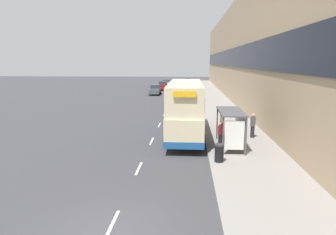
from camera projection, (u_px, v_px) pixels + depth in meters
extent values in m
plane|color=#38383D|center=(108.00, 232.00, 10.48)|extent=(220.00, 220.00, 0.00)
cube|color=gray|center=(212.00, 99.00, 47.77)|extent=(5.00, 93.00, 0.14)
cube|color=tan|center=(240.00, 53.00, 46.18)|extent=(3.00, 93.00, 14.41)
cube|color=black|center=(229.00, 58.00, 46.42)|extent=(0.12, 89.28, 2.59)
cube|color=silver|center=(112.00, 224.00, 10.99)|extent=(0.12, 2.00, 0.01)
cube|color=silver|center=(139.00, 168.00, 16.74)|extent=(0.12, 2.00, 0.01)
cube|color=silver|center=(152.00, 141.00, 22.49)|extent=(0.12, 2.00, 0.01)
cube|color=silver|center=(159.00, 125.00, 28.24)|extent=(0.12, 2.00, 0.01)
cube|color=silver|center=(164.00, 114.00, 33.99)|extent=(0.12, 2.00, 0.01)
cube|color=silver|center=(168.00, 107.00, 39.75)|extent=(0.12, 2.00, 0.01)
cube|color=silver|center=(171.00, 101.00, 45.50)|extent=(0.12, 2.00, 0.01)
cube|color=silver|center=(173.00, 97.00, 51.25)|extent=(0.12, 2.00, 0.01)
cube|color=silver|center=(174.00, 93.00, 57.00)|extent=(0.12, 2.00, 0.01)
cube|color=#4C4C51|center=(231.00, 111.00, 20.23)|extent=(1.60, 4.20, 0.08)
cylinder|color=#4C4C51|center=(223.00, 136.00, 18.54)|extent=(0.10, 0.10, 2.40)
cylinder|color=#4C4C51|center=(217.00, 123.00, 22.47)|extent=(0.10, 0.10, 2.40)
cylinder|color=#4C4C51|center=(246.00, 137.00, 18.45)|extent=(0.10, 0.10, 2.40)
cylinder|color=#4C4C51|center=(236.00, 123.00, 22.37)|extent=(0.10, 0.10, 2.40)
cube|color=#99A8B2|center=(240.00, 128.00, 20.39)|extent=(0.04, 3.68, 1.92)
cube|color=white|center=(234.00, 135.00, 18.55)|extent=(1.19, 0.10, 1.82)
cube|color=maroon|center=(233.00, 140.00, 20.58)|extent=(0.36, 2.80, 0.08)
cube|color=beige|center=(185.00, 119.00, 23.57)|extent=(2.55, 10.36, 1.85)
cube|color=beige|center=(185.00, 95.00, 23.22)|extent=(2.50, 10.05, 1.95)
cube|color=#1E518C|center=(185.00, 128.00, 23.70)|extent=(2.58, 10.41, 0.45)
cube|color=#2D3847|center=(185.00, 115.00, 23.50)|extent=(2.58, 9.74, 0.81)
cube|color=#2D3847|center=(185.00, 96.00, 23.24)|extent=(2.55, 9.74, 0.94)
cube|color=yellow|center=(184.00, 94.00, 18.04)|extent=(1.40, 0.08, 0.36)
cylinder|color=black|center=(172.00, 122.00, 27.28)|extent=(0.30, 1.00, 1.00)
cylinder|color=black|center=(200.00, 122.00, 27.10)|extent=(0.30, 1.00, 1.00)
cylinder|color=black|center=(166.00, 141.00, 20.68)|extent=(0.30, 1.00, 1.00)
cylinder|color=black|center=(203.00, 141.00, 20.50)|extent=(0.30, 1.00, 1.00)
cube|color=#B7B799|center=(166.00, 84.00, 71.08)|extent=(1.82, 3.86, 0.80)
cube|color=#2D3847|center=(166.00, 81.00, 71.14)|extent=(1.60, 1.85, 0.66)
cylinder|color=black|center=(169.00, 86.00, 69.92)|extent=(0.20, 0.60, 0.60)
cylinder|color=black|center=(162.00, 86.00, 70.05)|extent=(0.20, 0.60, 0.60)
cylinder|color=black|center=(170.00, 85.00, 72.26)|extent=(0.20, 0.60, 0.60)
cylinder|color=black|center=(163.00, 85.00, 72.39)|extent=(0.20, 0.60, 0.60)
cube|color=maroon|center=(163.00, 87.00, 62.94)|extent=(1.78, 4.38, 0.85)
cube|color=#2D3847|center=(163.00, 83.00, 63.01)|extent=(1.57, 2.10, 0.70)
cylinder|color=black|center=(167.00, 89.00, 61.62)|extent=(0.20, 0.60, 0.60)
cylinder|color=black|center=(158.00, 89.00, 61.75)|extent=(0.20, 0.60, 0.60)
cylinder|color=black|center=(168.00, 88.00, 64.29)|extent=(0.20, 0.60, 0.60)
cylinder|color=black|center=(159.00, 88.00, 64.41)|extent=(0.20, 0.60, 0.60)
cube|color=#4C5156|center=(155.00, 91.00, 54.03)|extent=(1.71, 4.38, 0.84)
cube|color=#2D3847|center=(155.00, 86.00, 54.10)|extent=(1.51, 2.10, 0.69)
cylinder|color=black|center=(159.00, 94.00, 52.72)|extent=(0.20, 0.60, 0.60)
cylinder|color=black|center=(149.00, 94.00, 52.83)|extent=(0.20, 0.60, 0.60)
cylinder|color=black|center=(161.00, 92.00, 55.38)|extent=(0.20, 0.60, 0.60)
cylinder|color=black|center=(151.00, 92.00, 55.50)|extent=(0.20, 0.60, 0.60)
cube|color=maroon|center=(187.00, 82.00, 78.79)|extent=(1.73, 3.88, 0.75)
cube|color=#2D3847|center=(187.00, 79.00, 78.48)|extent=(1.52, 1.86, 0.61)
cylinder|color=black|center=(184.00, 83.00, 80.10)|extent=(0.20, 0.60, 0.60)
cylinder|color=black|center=(191.00, 83.00, 79.98)|extent=(0.20, 0.60, 0.60)
cylinder|color=black|center=(184.00, 83.00, 77.74)|extent=(0.20, 0.60, 0.60)
cylinder|color=black|center=(191.00, 84.00, 77.62)|extent=(0.20, 0.60, 0.60)
cylinder|color=#23232D|center=(220.00, 140.00, 20.69)|extent=(0.27, 0.27, 0.78)
cylinder|color=maroon|center=(220.00, 130.00, 20.56)|extent=(0.33, 0.33, 0.65)
sphere|color=tan|center=(221.00, 124.00, 20.48)|extent=(0.21, 0.21, 0.21)
cylinder|color=#23232D|center=(252.00, 132.00, 22.98)|extent=(0.30, 0.30, 0.89)
cylinder|color=#4C4C51|center=(253.00, 121.00, 22.83)|extent=(0.37, 0.37, 0.74)
sphere|color=tan|center=(253.00, 115.00, 22.74)|extent=(0.24, 0.24, 0.24)
cylinder|color=#23232D|center=(222.00, 128.00, 24.47)|extent=(0.29, 0.29, 0.84)
cylinder|color=#997F51|center=(222.00, 119.00, 24.33)|extent=(0.35, 0.35, 0.70)
sphere|color=tan|center=(222.00, 113.00, 24.24)|extent=(0.23, 0.23, 0.23)
cylinder|color=black|center=(219.00, 154.00, 17.38)|extent=(0.52, 0.52, 0.95)
cylinder|color=#2D2D33|center=(219.00, 145.00, 17.28)|extent=(0.55, 0.55, 0.10)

